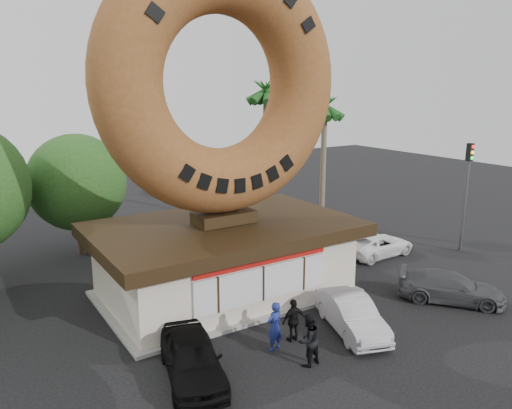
{
  "coord_description": "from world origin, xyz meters",
  "views": [
    {
      "loc": [
        -10.04,
        -12.27,
        9.12
      ],
      "look_at": [
        0.36,
        4.0,
        4.47
      ],
      "focal_mm": 35.0,
      "sensor_mm": 36.0,
      "label": 1
    }
  ],
  "objects_px": {
    "street_lamp": "(111,168)",
    "car_grey": "(451,287)",
    "donut_shop": "(225,256)",
    "person_center": "(308,340)",
    "person_right": "(294,320)",
    "giant_donut": "(222,83)",
    "car_white": "(378,245)",
    "car_black": "(192,358)",
    "person_left": "(275,326)",
    "car_silver": "(351,314)",
    "traffic_signal": "(467,184)"
  },
  "relations": [
    {
      "from": "donut_shop",
      "to": "person_right",
      "type": "distance_m",
      "value": 5.12
    },
    {
      "from": "person_left",
      "to": "car_black",
      "type": "relative_size",
      "value": 0.42
    },
    {
      "from": "person_center",
      "to": "car_grey",
      "type": "relative_size",
      "value": 0.41
    },
    {
      "from": "car_black",
      "to": "car_silver",
      "type": "xyz_separation_m",
      "value": [
        6.44,
        -0.38,
        -0.05
      ]
    },
    {
      "from": "person_right",
      "to": "giant_donut",
      "type": "bearing_deg",
      "value": -87.88
    },
    {
      "from": "person_right",
      "to": "car_silver",
      "type": "bearing_deg",
      "value": 167.73
    },
    {
      "from": "street_lamp",
      "to": "person_center",
      "type": "relative_size",
      "value": 4.39
    },
    {
      "from": "car_silver",
      "to": "giant_donut",
      "type": "bearing_deg",
      "value": 130.85
    },
    {
      "from": "car_black",
      "to": "car_white",
      "type": "bearing_deg",
      "value": 35.93
    },
    {
      "from": "donut_shop",
      "to": "car_grey",
      "type": "bearing_deg",
      "value": -37.2
    },
    {
      "from": "person_center",
      "to": "car_black",
      "type": "xyz_separation_m",
      "value": [
        -3.58,
        1.35,
        -0.19
      ]
    },
    {
      "from": "street_lamp",
      "to": "car_black",
      "type": "relative_size",
      "value": 1.89
    },
    {
      "from": "car_white",
      "to": "street_lamp",
      "type": "bearing_deg",
      "value": 47.39
    },
    {
      "from": "person_center",
      "to": "car_grey",
      "type": "xyz_separation_m",
      "value": [
        8.32,
        0.65,
        -0.27
      ]
    },
    {
      "from": "traffic_signal",
      "to": "person_center",
      "type": "bearing_deg",
      "value": -162.48
    },
    {
      "from": "donut_shop",
      "to": "person_center",
      "type": "height_order",
      "value": "donut_shop"
    },
    {
      "from": "giant_donut",
      "to": "street_lamp",
      "type": "height_order",
      "value": "giant_donut"
    },
    {
      "from": "giant_donut",
      "to": "street_lamp",
      "type": "distance_m",
      "value": 11.2
    },
    {
      "from": "person_left",
      "to": "person_right",
      "type": "relative_size",
      "value": 1.11
    },
    {
      "from": "person_center",
      "to": "traffic_signal",
      "type": "bearing_deg",
      "value": -169.83
    },
    {
      "from": "street_lamp",
      "to": "traffic_signal",
      "type": "distance_m",
      "value": 19.9
    },
    {
      "from": "donut_shop",
      "to": "giant_donut",
      "type": "distance_m",
      "value": 7.42
    },
    {
      "from": "donut_shop",
      "to": "car_black",
      "type": "height_order",
      "value": "donut_shop"
    },
    {
      "from": "traffic_signal",
      "to": "car_grey",
      "type": "relative_size",
      "value": 1.38
    },
    {
      "from": "person_left",
      "to": "car_white",
      "type": "xyz_separation_m",
      "value": [
        10.5,
        5.2,
        -0.31
      ]
    },
    {
      "from": "traffic_signal",
      "to": "person_right",
      "type": "relative_size",
      "value": 3.74
    },
    {
      "from": "car_black",
      "to": "car_white",
      "type": "relative_size",
      "value": 1.0
    },
    {
      "from": "donut_shop",
      "to": "car_black",
      "type": "xyz_separation_m",
      "value": [
        -4.1,
        -5.23,
        -1.04
      ]
    },
    {
      "from": "giant_donut",
      "to": "car_silver",
      "type": "bearing_deg",
      "value": -67.41
    },
    {
      "from": "giant_donut",
      "to": "street_lamp",
      "type": "relative_size",
      "value": 1.35
    },
    {
      "from": "street_lamp",
      "to": "car_silver",
      "type": "height_order",
      "value": "street_lamp"
    },
    {
      "from": "street_lamp",
      "to": "person_center",
      "type": "distance_m",
      "value": 17.02
    },
    {
      "from": "person_left",
      "to": "person_right",
      "type": "bearing_deg",
      "value": 178.78
    },
    {
      "from": "giant_donut",
      "to": "person_left",
      "type": "distance_m",
      "value": 9.82
    },
    {
      "from": "person_left",
      "to": "person_right",
      "type": "xyz_separation_m",
      "value": [
        0.94,
        0.15,
        -0.09
      ]
    },
    {
      "from": "person_right",
      "to": "car_black",
      "type": "height_order",
      "value": "person_right"
    },
    {
      "from": "person_center",
      "to": "car_silver",
      "type": "relative_size",
      "value": 0.44
    },
    {
      "from": "person_right",
      "to": "person_left",
      "type": "bearing_deg",
      "value": 10.65
    },
    {
      "from": "person_center",
      "to": "car_black",
      "type": "height_order",
      "value": "person_center"
    },
    {
      "from": "giant_donut",
      "to": "car_black",
      "type": "distance_m",
      "value": 10.77
    },
    {
      "from": "giant_donut",
      "to": "person_center",
      "type": "distance_m",
      "value": 10.59
    },
    {
      "from": "street_lamp",
      "to": "car_grey",
      "type": "xyz_separation_m",
      "value": [
        9.66,
        -15.94,
        -3.85
      ]
    },
    {
      "from": "person_center",
      "to": "car_black",
      "type": "relative_size",
      "value": 0.43
    },
    {
      "from": "street_lamp",
      "to": "traffic_signal",
      "type": "xyz_separation_m",
      "value": [
        15.86,
        -12.01,
        -0.61
      ]
    },
    {
      "from": "person_left",
      "to": "car_black",
      "type": "distance_m",
      "value": 3.2
    },
    {
      "from": "person_center",
      "to": "car_grey",
      "type": "height_order",
      "value": "person_center"
    },
    {
      "from": "traffic_signal",
      "to": "giant_donut",
      "type": "bearing_deg",
      "value": 171.83
    },
    {
      "from": "giant_donut",
      "to": "car_grey",
      "type": "xyz_separation_m",
      "value": [
        7.8,
        -5.94,
        -8.55
      ]
    },
    {
      "from": "traffic_signal",
      "to": "person_left",
      "type": "bearing_deg",
      "value": -167.95
    },
    {
      "from": "giant_donut",
      "to": "person_left",
      "type": "bearing_deg",
      "value": -99.89
    }
  ]
}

